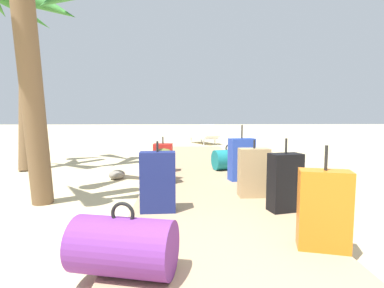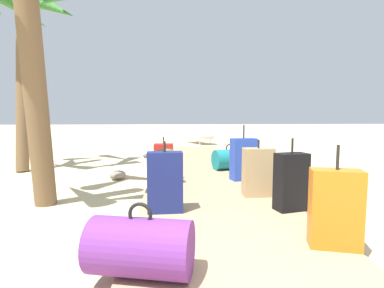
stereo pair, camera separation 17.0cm
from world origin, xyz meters
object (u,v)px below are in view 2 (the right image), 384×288
Objects in this scene: backpack_olive at (166,165)px; lounge_chair at (200,135)px; duffel_bag_teal at (229,159)px; suitcase_orange at (335,209)px; suitcase_navy at (165,182)px; suitcase_black at (291,182)px; suitcase_tan at (258,172)px; suitcase_red at (164,158)px; suitcase_blue at (243,159)px; palm_tree_far_left at (22,10)px; duffel_bag_purple at (141,247)px.

lounge_chair is at bearing 80.43° from backpack_olive.
duffel_bag_teal is 0.83× the size of suitcase_orange.
suitcase_black is at bearing -1.35° from suitcase_navy.
suitcase_black reaches higher than backpack_olive.
suitcase_tan is 1.45m from backpack_olive.
suitcase_orange reaches higher than suitcase_red.
suitcase_black is at bearing -84.10° from suitcase_blue.
suitcase_tan is at bearing 108.73° from suitcase_black.
suitcase_blue is at bearing 95.90° from suitcase_black.
palm_tree_far_left is (-4.09, 1.55, 2.77)m from suitcase_blue.
palm_tree_far_left is at bearing 121.78° from duffel_bag_purple.
suitcase_navy is at bearing -97.93° from lounge_chair.
suitcase_red is 0.73× the size of suitcase_blue.
suitcase_navy is at bearing 84.34° from duffel_bag_purple.
backpack_olive is at bearing -99.57° from lounge_chair.
lounge_chair is (-0.02, 5.93, 0.05)m from duffel_bag_teal.
backpack_olive is 0.33× the size of lounge_chair.
suitcase_black is 2.54m from duffel_bag_teal.
suitcase_tan is (-0.20, 0.60, -0.01)m from suitcase_black.
duffel_bag_teal is at bearing 93.05° from suitcase_orange.
duffel_bag_purple is 0.83× the size of suitcase_blue.
suitcase_orange reaches higher than suitcase_black.
suitcase_red is 1.54m from suitcase_blue.
suitcase_black reaches higher than suitcase_navy.
palm_tree_far_left is (-2.77, 0.75, 2.85)m from suitcase_red.
suitcase_black is 1.09× the size of duffel_bag_purple.
suitcase_red is at bearing 125.75° from suitcase_tan.
suitcase_tan is at bearing -32.59° from backpack_olive.
suitcase_navy reaches higher than suitcase_red.
suitcase_orange is 6.50m from palm_tree_far_left.
palm_tree_far_left is 7.28m from lounge_chair.
suitcase_tan is 0.83× the size of suitcase_blue.
backpack_olive is at bearing 147.41° from suitcase_tan.
suitcase_red is 0.39× the size of lounge_chair.
suitcase_orange reaches higher than duffel_bag_purple.
suitcase_blue is (0.04, -0.95, 0.15)m from duffel_bag_teal.
palm_tree_far_left is at bearing 164.85° from suitcase_red.
suitcase_blue is 0.54× the size of lounge_chair.
backpack_olive is at bearing 135.93° from suitcase_black.
backpack_olive reaches higher than duffel_bag_teal.
duffel_bag_teal is at bearing 92.64° from suitcase_blue.
duffel_bag_teal is 0.89× the size of suitcase_navy.
suitcase_red is at bearing 89.23° from duffel_bag_purple.
duffel_bag_purple is at bearing -58.22° from palm_tree_far_left.
palm_tree_far_left reaches higher than suitcase_black.
suitcase_blue is at bearing 51.29° from suitcase_navy.
suitcase_blue is at bearing 9.10° from backpack_olive.
duffel_bag_purple is 0.96× the size of suitcase_navy.
suitcase_blue is (-0.16, 1.58, 0.02)m from suitcase_black.
suitcase_black is 1.17× the size of duffel_bag_teal.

